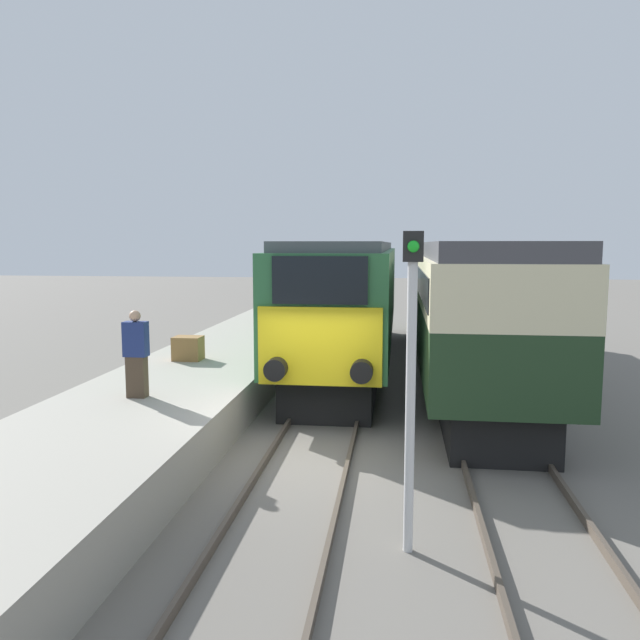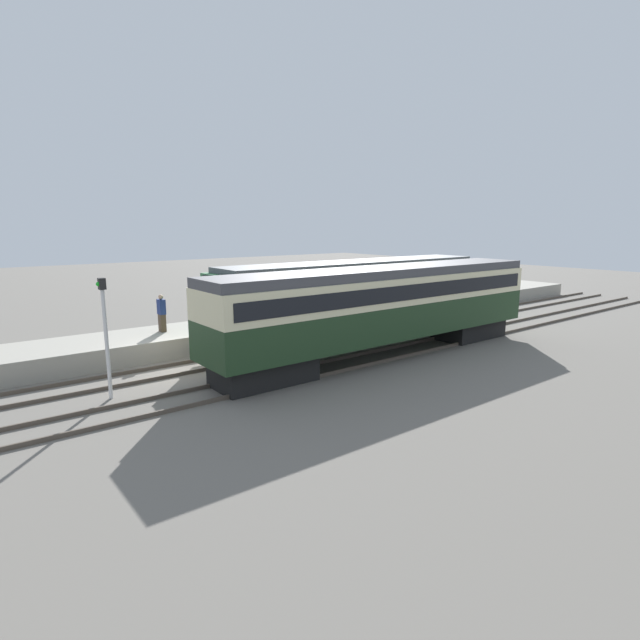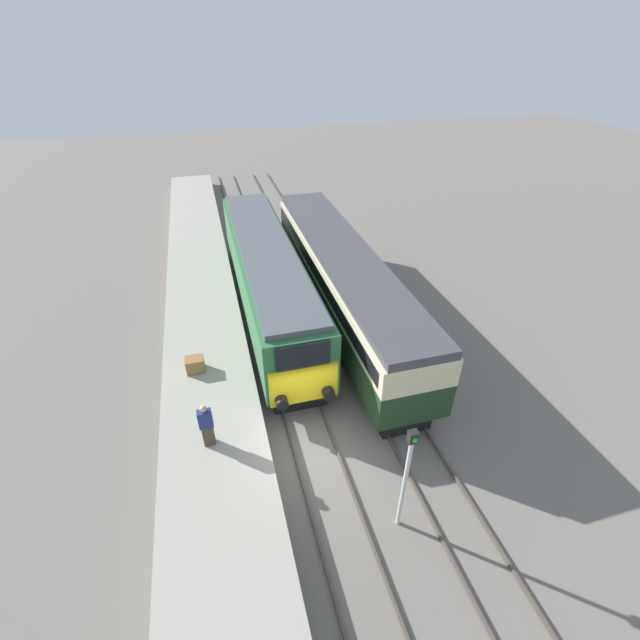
% 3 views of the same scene
% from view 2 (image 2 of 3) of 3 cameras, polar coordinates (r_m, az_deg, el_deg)
% --- Properties ---
extents(ground_plane, '(120.00, 120.00, 0.00)m').
position_cam_2_polar(ground_plane, '(20.41, -15.51, -5.51)').
color(ground_plane, slate).
extents(platform_left, '(3.50, 50.00, 0.89)m').
position_cam_2_polar(platform_left, '(26.90, -2.44, -0.25)').
color(platform_left, '#9E998C').
rests_on(platform_left, ground_plane).
extents(rails_near_track, '(1.51, 60.00, 0.14)m').
position_cam_2_polar(rails_near_track, '(22.67, -3.76, -3.33)').
color(rails_near_track, '#4C4238').
rests_on(rails_near_track, ground_plane).
extents(rails_far_track, '(1.50, 60.00, 0.14)m').
position_cam_2_polar(rails_far_track, '(20.04, 1.73, -5.21)').
color(rails_far_track, '#4C4238').
rests_on(rails_far_track, ground_plane).
extents(locomotive, '(2.70, 15.81, 3.86)m').
position_cam_2_polar(locomotive, '(24.82, 4.25, 2.87)').
color(locomotive, black).
rests_on(locomotive, ground_plane).
extents(passenger_carriage, '(2.75, 16.47, 3.86)m').
position_cam_2_polar(passenger_carriage, '(21.35, 7.41, 1.92)').
color(passenger_carriage, black).
rests_on(passenger_carriage, ground_plane).
extents(person_on_platform, '(0.44, 0.26, 1.68)m').
position_cam_2_polar(person_on_platform, '(23.34, -17.64, 0.73)').
color(person_on_platform, '#473828').
rests_on(person_on_platform, platform_left).
extents(signal_post, '(0.24, 0.28, 3.96)m').
position_cam_2_polar(signal_post, '(17.34, -23.32, -0.87)').
color(signal_post, silver).
rests_on(signal_post, ground_plane).
extents(luggage_crate, '(0.70, 0.56, 0.60)m').
position_cam_2_polar(luggage_crate, '(25.27, -9.64, 0.61)').
color(luggage_crate, olive).
rests_on(luggage_crate, platform_left).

